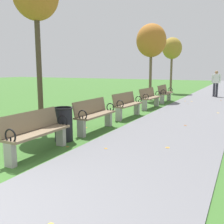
# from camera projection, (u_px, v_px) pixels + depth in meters

# --- Properties ---
(paved_walkway) EXTENTS (2.96, 44.00, 0.02)m
(paved_walkway) POSITION_uv_depth(u_px,v_px,m) (215.00, 94.00, 18.13)
(paved_walkway) COLOR slate
(paved_walkway) RESTS_ON ground
(park_bench_2) EXTENTS (0.48, 1.60, 0.90)m
(park_bench_2) POSITION_uv_depth(u_px,v_px,m) (36.00, 132.00, 5.33)
(park_bench_2) COLOR #7A664C
(park_bench_2) RESTS_ON ground
(park_bench_3) EXTENTS (0.49, 1.61, 0.90)m
(park_bench_3) POSITION_uv_depth(u_px,v_px,m) (94.00, 114.00, 7.39)
(park_bench_3) COLOR #7A664C
(park_bench_3) RESTS_ON ground
(park_bench_4) EXTENTS (0.55, 1.62, 0.90)m
(park_bench_4) POSITION_uv_depth(u_px,v_px,m) (127.00, 104.00, 9.44)
(park_bench_4) COLOR #7A664C
(park_bench_4) RESTS_ON ground
(park_bench_5) EXTENTS (0.55, 1.62, 0.90)m
(park_bench_5) POSITION_uv_depth(u_px,v_px,m) (150.00, 97.00, 11.68)
(park_bench_5) COLOR #7A664C
(park_bench_5) RESTS_ON ground
(park_bench_6) EXTENTS (0.51, 1.61, 0.90)m
(park_bench_6) POSITION_uv_depth(u_px,v_px,m) (165.00, 93.00, 13.86)
(park_bench_6) COLOR #7A664C
(park_bench_6) RESTS_ON ground
(tree_2) EXTENTS (1.64, 1.64, 4.19)m
(tree_2) POSITION_uv_depth(u_px,v_px,m) (151.00, 41.00, 14.23)
(tree_2) COLOR brown
(tree_2) RESTS_ON ground
(tree_3) EXTENTS (1.38, 1.38, 3.96)m
(tree_3) POSITION_uv_depth(u_px,v_px,m) (172.00, 49.00, 18.49)
(tree_3) COLOR brown
(tree_3) RESTS_ON ground
(pedestrian_walking) EXTENTS (0.53, 0.26, 1.62)m
(pedestrian_walking) POSITION_uv_depth(u_px,v_px,m) (216.00, 82.00, 16.20)
(pedestrian_walking) COLOR #2D2D38
(pedestrian_walking) RESTS_ON paved_walkway
(trash_bin) EXTENTS (0.48, 0.48, 0.84)m
(trash_bin) POSITION_uv_depth(u_px,v_px,m) (64.00, 124.00, 6.38)
(trash_bin) COLOR black
(trash_bin) RESTS_ON ground
(scattered_leaves) EXTENTS (4.52, 15.83, 0.02)m
(scattered_leaves) POSITION_uv_depth(u_px,v_px,m) (151.00, 119.00, 9.17)
(scattered_leaves) COLOR gold
(scattered_leaves) RESTS_ON ground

